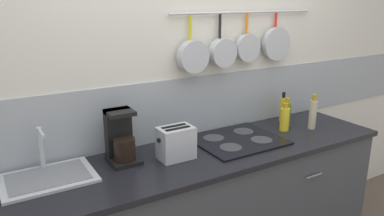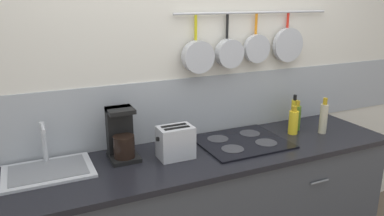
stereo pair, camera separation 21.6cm
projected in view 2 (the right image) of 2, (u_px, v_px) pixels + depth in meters
wall_back at (190, 84)px, 2.51m from camera, size 7.20×0.16×2.60m
countertop at (213, 154)px, 2.31m from camera, size 2.43×0.62×0.03m
sink_basin at (48, 169)px, 2.03m from camera, size 0.47×0.34×0.25m
coffee_maker at (122, 137)px, 2.19m from camera, size 0.17×0.20×0.31m
toaster at (176, 142)px, 2.20m from camera, size 0.22×0.14×0.20m
cooktop at (242, 142)px, 2.45m from camera, size 0.56×0.48×0.01m
bottle_sesame_oil at (293, 122)px, 2.59m from camera, size 0.07×0.07×0.20m
bottle_hot_sauce at (297, 117)px, 2.66m from camera, size 0.06×0.06×0.22m
bottle_dish_soap at (294, 111)px, 2.78m from camera, size 0.05×0.05×0.23m
bottle_cooking_wine at (324, 118)px, 2.59m from camera, size 0.05×0.05×0.25m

